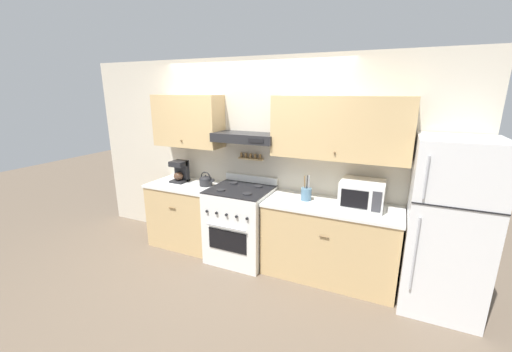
{
  "coord_description": "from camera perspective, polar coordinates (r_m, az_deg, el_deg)",
  "views": [
    {
      "loc": [
        1.74,
        -3.04,
        2.14
      ],
      "look_at": [
        0.23,
        0.26,
        1.15
      ],
      "focal_mm": 22.0,
      "sensor_mm": 36.0,
      "label": 1
    }
  ],
  "objects": [
    {
      "name": "microwave",
      "position": [
        3.61,
        18.7,
        -3.18
      ],
      "size": [
        0.46,
        0.39,
        0.3
      ],
      "color": "white",
      "rests_on": "counter_right"
    },
    {
      "name": "wall_back",
      "position": [
        4.05,
        0.54,
        5.29
      ],
      "size": [
        5.2,
        0.46,
        2.55
      ],
      "color": "beige",
      "rests_on": "ground_plane"
    },
    {
      "name": "tea_kettle",
      "position": [
        4.28,
        -9.1,
        -0.83
      ],
      "size": [
        0.22,
        0.17,
        0.2
      ],
      "color": "#232326",
      "rests_on": "counter_left"
    },
    {
      "name": "counter_left",
      "position": [
        4.59,
        -12.36,
        -6.74
      ],
      "size": [
        0.99,
        0.64,
        0.9
      ],
      "color": "tan",
      "rests_on": "ground_plane"
    },
    {
      "name": "ground_plane",
      "position": [
        4.11,
        -4.6,
        -16.2
      ],
      "size": [
        16.0,
        16.0,
        0.0
      ],
      "primitive_type": "plane",
      "color": "brown"
    },
    {
      "name": "stove_range",
      "position": [
        4.1,
        -2.83,
        -8.64
      ],
      "size": [
        0.75,
        0.73,
        1.05
      ],
      "color": "white",
      "rests_on": "ground_plane"
    },
    {
      "name": "utensil_crock",
      "position": [
        3.71,
        9.11,
        -3.19
      ],
      "size": [
        0.12,
        0.12,
        0.3
      ],
      "color": "slate",
      "rests_on": "counter_right"
    },
    {
      "name": "counter_right",
      "position": [
        3.82,
        13.17,
        -11.47
      ],
      "size": [
        1.52,
        0.64,
        0.9
      ],
      "color": "tan",
      "rests_on": "ground_plane"
    },
    {
      "name": "coffee_maker",
      "position": [
        4.53,
        -13.63,
        0.84
      ],
      "size": [
        0.2,
        0.21,
        0.3
      ],
      "color": "black",
      "rests_on": "counter_left"
    },
    {
      "name": "refrigerator",
      "position": [
        3.59,
        31.46,
        -7.88
      ],
      "size": [
        0.72,
        0.72,
        1.73
      ],
      "color": "white",
      "rests_on": "ground_plane"
    }
  ]
}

